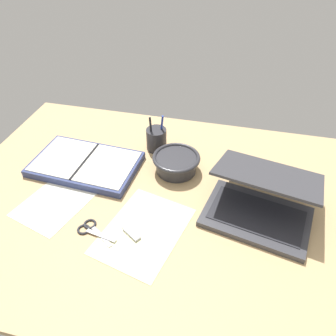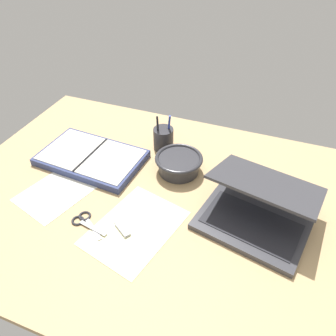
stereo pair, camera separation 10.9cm
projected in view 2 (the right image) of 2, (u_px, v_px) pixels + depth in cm
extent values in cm
cube|color=tan|center=(157.00, 200.00, 108.88)|extent=(140.00, 100.00, 2.00)
cube|color=#38383D|center=(251.00, 225.00, 97.96)|extent=(35.12, 27.09, 1.80)
cube|color=#232328|center=(251.00, 223.00, 97.31)|extent=(30.21, 20.54, 0.24)
cube|color=#38383D|center=(267.00, 183.00, 95.88)|extent=(35.01, 26.59, 6.24)
cube|color=navy|center=(266.00, 185.00, 95.66)|extent=(32.10, 23.95, 5.23)
cylinder|color=#2D2D33|center=(179.00, 165.00, 116.88)|extent=(14.48, 14.48, 5.72)
torus|color=#2D2D33|center=(179.00, 158.00, 115.04)|extent=(17.03, 17.03, 1.36)
cylinder|color=#28282D|center=(163.00, 139.00, 126.68)|extent=(7.76, 7.76, 8.75)
cylinder|color=black|center=(158.00, 133.00, 123.95)|extent=(1.71, 1.79, 13.45)
cylinder|color=#233899|center=(169.00, 130.00, 124.84)|extent=(2.64, 3.06, 14.02)
cube|color=navy|center=(92.00, 158.00, 122.44)|extent=(39.08, 25.86, 2.68)
cube|color=silver|center=(71.00, 148.00, 124.39)|extent=(18.84, 22.46, 0.30)
cube|color=silver|center=(112.00, 161.00, 118.57)|extent=(18.84, 22.46, 0.30)
cube|color=black|center=(91.00, 154.00, 121.39)|extent=(2.20, 21.36, 0.30)
cube|color=#B7B7BC|center=(93.00, 228.00, 97.55)|extent=(9.86, 2.96, 0.30)
cube|color=#B7B7BC|center=(93.00, 229.00, 97.74)|extent=(8.76, 6.53, 0.30)
torus|color=#232328|center=(78.00, 221.00, 100.21)|extent=(3.90, 3.90, 0.70)
torus|color=#232328|center=(85.00, 216.00, 101.64)|extent=(3.90, 3.90, 0.70)
cube|color=#F4EFB2|center=(135.00, 228.00, 98.35)|extent=(27.80, 33.70, 0.16)
cube|color=silver|center=(63.00, 188.00, 111.67)|extent=(25.75, 32.61, 0.16)
cube|color=#99999E|center=(123.00, 230.00, 97.23)|extent=(6.11, 4.97, 1.00)
cube|color=silver|center=(117.00, 222.00, 99.47)|extent=(1.66, 1.66, 0.60)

